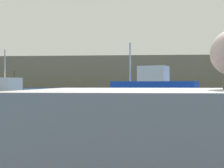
# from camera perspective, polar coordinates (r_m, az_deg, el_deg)

# --- Properties ---
(ground_plane) EXTENTS (260.00, 260.00, 0.00)m
(ground_plane) POSITION_cam_1_polar(r_m,az_deg,el_deg) (3.82, 6.49, -12.89)
(ground_plane) COLOR navy
(hillside_backdrop) EXTENTS (140.00, 14.39, 6.95)m
(hillside_backdrop) POSITION_cam_1_polar(r_m,az_deg,el_deg) (78.17, 4.96, 2.02)
(hillside_backdrop) COLOR #7F755B
(hillside_backdrop) RESTS_ON ground
(fishing_boat_blue) EXTENTS (6.56, 3.92, 3.99)m
(fishing_boat_blue) POSITION_cam_1_polar(r_m,az_deg,el_deg) (24.65, 7.22, -0.11)
(fishing_boat_blue) COLOR blue
(fishing_boat_blue) RESTS_ON ground
(mooring_buoy) EXTENTS (0.72, 0.72, 0.72)m
(mooring_buoy) POSITION_cam_1_polar(r_m,az_deg,el_deg) (9.73, 1.21, -2.84)
(mooring_buoy) COLOR #E54C19
(mooring_buoy) RESTS_ON ground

